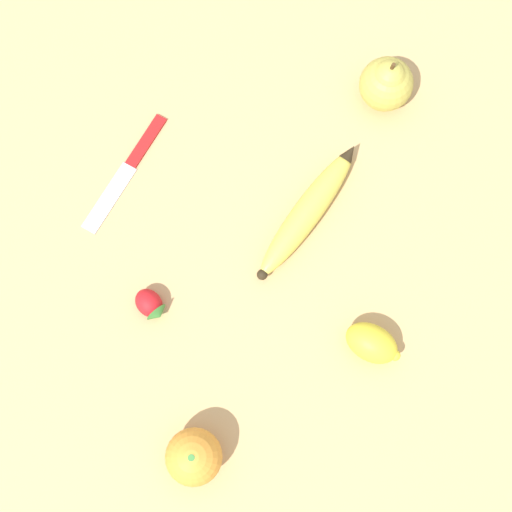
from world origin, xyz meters
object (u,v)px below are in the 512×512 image
object	(u,v)px
orange	(194,457)
lemon	(372,343)
strawberry	(151,305)
paring_knife	(128,168)
banana	(308,211)
pear	(387,83)

from	to	relation	value
orange	lemon	bearing A→B (deg)	17.68
strawberry	paring_knife	distance (m)	0.20
banana	orange	size ratio (longest dim) A/B	2.67
orange	strawberry	size ratio (longest dim) A/B	1.31
paring_knife	pear	bearing A→B (deg)	-133.19
banana	strawberry	size ratio (longest dim) A/B	3.49
orange	strawberry	bearing A→B (deg)	93.82
strawberry	lemon	world-z (taller)	lemon
lemon	banana	bearing A→B (deg)	99.31
paring_knife	banana	bearing A→B (deg)	-165.55
orange	pear	size ratio (longest dim) A/B	0.75
lemon	pear	bearing A→B (deg)	70.69
banana	strawberry	xyz separation A→B (m)	(-0.23, -0.07, -0.00)
banana	lemon	size ratio (longest dim) A/B	2.25
orange	paring_knife	distance (m)	0.40
banana	lemon	bearing A→B (deg)	-121.06
banana	orange	bearing A→B (deg)	-169.25
strawberry	lemon	xyz separation A→B (m)	(0.26, -0.12, 0.01)
banana	pear	xyz separation A→B (m)	(0.15, 0.14, 0.02)
pear	strawberry	xyz separation A→B (m)	(-0.38, -0.22, -0.02)
strawberry	banana	bearing A→B (deg)	81.28
orange	banana	bearing A→B (deg)	51.12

